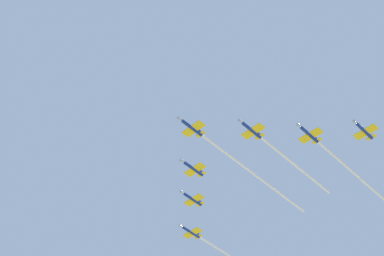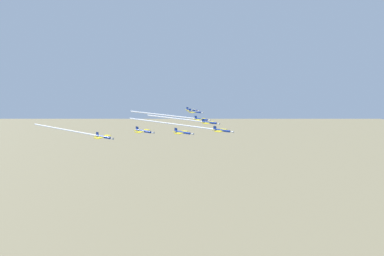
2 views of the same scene
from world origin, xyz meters
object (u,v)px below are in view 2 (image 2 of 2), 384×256
object	(u,v)px
jet_center_rear	(195,112)
jet_port_trail	(78,132)
jet_port_inner	(189,120)
jet_starboard_outer	(144,131)
jet_starboard_trail	(192,110)
jet_port_outer	(175,116)
jet_lead	(186,126)
jet_starboard_inner	(183,132)

from	to	relation	value
jet_center_rear	jet_port_trail	world-z (taller)	jet_center_rear
jet_port_inner	jet_port_trail	world-z (taller)	jet_port_inner
jet_center_rear	jet_port_trail	size ratio (longest dim) A/B	0.19
jet_starboard_outer	jet_starboard_trail	world-z (taller)	jet_starboard_outer
jet_starboard_outer	jet_port_trail	bearing A→B (deg)	-66.88
jet_port_inner	jet_starboard_outer	xyz separation A→B (m)	(-9.34, 40.92, 1.01)
jet_port_outer	jet_port_trail	xyz separation A→B (m)	(-3.43, 70.86, 0.70)
jet_starboard_trail	jet_port_inner	bearing A→B (deg)	30.53
jet_starboard_outer	jet_starboard_trail	distance (m)	87.63
jet_lead	jet_starboard_trail	size ratio (longest dim) A/B	5.86
jet_lead	jet_port_outer	world-z (taller)	jet_lead
jet_port_outer	jet_starboard_outer	world-z (taller)	jet_starboard_outer
jet_starboard_inner	jet_starboard_trail	distance (m)	80.20
jet_starboard_inner	jet_port_inner	bearing A→B (deg)	-152.63
jet_starboard_outer	jet_center_rear	size ratio (longest dim) A/B	1.00
jet_port_inner	jet_center_rear	xyz separation A→B (m)	(18.99, -24.47, 0.31)
jet_port_outer	jet_starboard_outer	size ratio (longest dim) A/B	5.58
jet_center_rear	jet_starboard_outer	bearing A→B (deg)	11.04
jet_port_outer	jet_center_rear	xyz separation A→B (m)	(-4.10, -15.22, 1.90)
jet_port_outer	jet_starboard_trail	bearing A→B (deg)	-171.49
jet_port_outer	jet_port_trail	world-z (taller)	jet_port_trail
jet_port_outer	jet_starboard_trail	size ratio (longest dim) A/B	5.58
jet_starboard_inner	jet_center_rear	bearing A→B (deg)	-153.60
jet_port_outer	jet_center_rear	distance (m)	15.88
jet_starboard_inner	jet_starboard_outer	bearing A→B (deg)	-45.30
jet_port_outer	jet_starboard_trail	xyz separation A→B (m)	(10.09, -26.43, 0.48)
jet_starboard_inner	jet_starboard_outer	xyz separation A→B (m)	(10.81, 16.70, 1.60)
jet_port_inner	jet_port_trail	bearing A→B (deg)	-30.08
jet_port_outer	jet_starboard_outer	bearing A→B (deg)	20.49
jet_center_rear	jet_starboard_trail	distance (m)	18.14
jet_starboard_outer	jet_port_trail	distance (m)	35.68
jet_lead	jet_starboard_outer	distance (m)	28.88
jet_starboard_inner	jet_port_outer	bearing A→B (deg)	-140.13
jet_lead	jet_starboard_outer	size ratio (longest dim) A/B	5.86
jet_port_inner	jet_center_rear	bearing A→B (deg)	-154.58
jet_starboard_inner	jet_center_rear	size ratio (longest dim) A/B	1.00
jet_port_inner	jet_starboard_inner	bearing A→B (deg)	27.37
jet_starboard_inner	jet_port_trail	size ratio (longest dim) A/B	0.19
jet_lead	jet_center_rear	world-z (taller)	jet_center_rear
jet_center_rear	jet_port_outer	bearing A→B (deg)	-27.45
jet_lead	jet_starboard_inner	size ratio (longest dim) A/B	5.86
jet_lead	jet_starboard_outer	xyz separation A→B (m)	(0.88, 28.84, 1.31)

